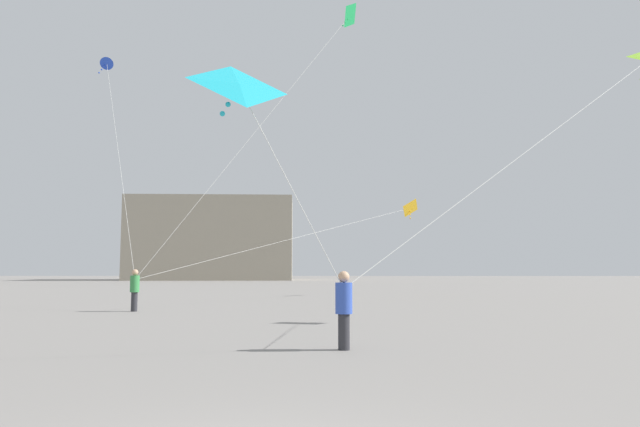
{
  "coord_description": "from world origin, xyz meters",
  "views": [
    {
      "loc": [
        0.54,
        -4.32,
        1.72
      ],
      "look_at": [
        0.0,
        22.93,
        4.33
      ],
      "focal_mm": 32.77,
      "sensor_mm": 36.0,
      "label": 1
    }
  ],
  "objects_px": {
    "kite_emerald_delta": "(346,20)",
    "kite_cyan_delta": "(240,87)",
    "building_left_hall": "(213,239)",
    "kite_cobalt_diamond": "(107,68)",
    "person_in_blue": "(344,306)",
    "kite_amber_delta": "(406,209)",
    "person_in_green": "(135,288)"
  },
  "relations": [
    {
      "from": "kite_cobalt_diamond",
      "to": "building_left_hall",
      "type": "height_order",
      "value": "kite_cobalt_diamond"
    },
    {
      "from": "kite_amber_delta",
      "to": "kite_cyan_delta",
      "type": "relative_size",
      "value": 3.62
    },
    {
      "from": "kite_cyan_delta",
      "to": "kite_amber_delta",
      "type": "bearing_deg",
      "value": 76.39
    },
    {
      "from": "kite_amber_delta",
      "to": "building_left_hall",
      "type": "height_order",
      "value": "building_left_hall"
    },
    {
      "from": "person_in_green",
      "to": "kite_emerald_delta",
      "type": "relative_size",
      "value": 0.12
    },
    {
      "from": "building_left_hall",
      "to": "kite_cyan_delta",
      "type": "bearing_deg",
      "value": -78.17
    },
    {
      "from": "person_in_blue",
      "to": "person_in_green",
      "type": "relative_size",
      "value": 0.98
    },
    {
      "from": "kite_amber_delta",
      "to": "kite_emerald_delta",
      "type": "xyz_separation_m",
      "value": [
        -4.13,
        -8.15,
        9.49
      ]
    },
    {
      "from": "building_left_hall",
      "to": "kite_amber_delta",
      "type": "bearing_deg",
      "value": -66.83
    },
    {
      "from": "kite_emerald_delta",
      "to": "kite_cyan_delta",
      "type": "bearing_deg",
      "value": -97.48
    },
    {
      "from": "kite_cyan_delta",
      "to": "kite_emerald_delta",
      "type": "distance_m",
      "value": 22.05
    },
    {
      "from": "kite_cobalt_diamond",
      "to": "kite_cyan_delta",
      "type": "distance_m",
      "value": 27.08
    },
    {
      "from": "person_in_blue",
      "to": "kite_emerald_delta",
      "type": "height_order",
      "value": "kite_emerald_delta"
    },
    {
      "from": "kite_cyan_delta",
      "to": "building_left_hall",
      "type": "xyz_separation_m",
      "value": [
        -17.77,
        84.82,
        1.41
      ]
    },
    {
      "from": "kite_cobalt_diamond",
      "to": "building_left_hall",
      "type": "relative_size",
      "value": 0.49
    },
    {
      "from": "kite_amber_delta",
      "to": "person_in_blue",
      "type": "bearing_deg",
      "value": -100.21
    },
    {
      "from": "person_in_blue",
      "to": "kite_amber_delta",
      "type": "distance_m",
      "value": 26.75
    },
    {
      "from": "person_in_green",
      "to": "kite_cobalt_diamond",
      "type": "xyz_separation_m",
      "value": [
        -5.38,
        9.8,
        12.83
      ]
    },
    {
      "from": "person_in_green",
      "to": "kite_cyan_delta",
      "type": "xyz_separation_m",
      "value": [
        6.34,
        -13.06,
        4.28
      ]
    },
    {
      "from": "kite_amber_delta",
      "to": "kite_emerald_delta",
      "type": "height_order",
      "value": "kite_emerald_delta"
    },
    {
      "from": "person_in_green",
      "to": "kite_amber_delta",
      "type": "height_order",
      "value": "kite_amber_delta"
    },
    {
      "from": "kite_cobalt_diamond",
      "to": "kite_emerald_delta",
      "type": "distance_m",
      "value": 14.73
    },
    {
      "from": "person_in_blue",
      "to": "kite_cyan_delta",
      "type": "height_order",
      "value": "kite_cyan_delta"
    },
    {
      "from": "kite_cobalt_diamond",
      "to": "kite_emerald_delta",
      "type": "relative_size",
      "value": 0.9
    },
    {
      "from": "kite_cyan_delta",
      "to": "building_left_hall",
      "type": "relative_size",
      "value": 0.16
    },
    {
      "from": "kite_cyan_delta",
      "to": "kite_emerald_delta",
      "type": "relative_size",
      "value": 0.3
    },
    {
      "from": "kite_amber_delta",
      "to": "kite_emerald_delta",
      "type": "bearing_deg",
      "value": -116.89
    },
    {
      "from": "kite_cobalt_diamond",
      "to": "building_left_hall",
      "type": "bearing_deg",
      "value": 95.58
    },
    {
      "from": "person_in_green",
      "to": "kite_cyan_delta",
      "type": "bearing_deg",
      "value": -15.99
    },
    {
      "from": "person_in_blue",
      "to": "kite_cobalt_diamond",
      "type": "xyz_separation_m",
      "value": [
        -13.75,
        21.11,
        12.85
      ]
    },
    {
      "from": "building_left_hall",
      "to": "person_in_green",
      "type": "bearing_deg",
      "value": -80.95
    },
    {
      "from": "person_in_green",
      "to": "kite_amber_delta",
      "type": "xyz_separation_m",
      "value": [
        13.04,
        14.6,
        4.76
      ]
    }
  ]
}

